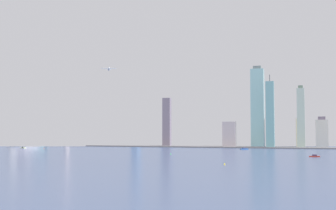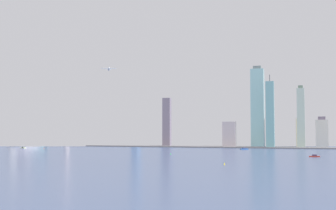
{
  "view_description": "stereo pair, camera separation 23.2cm",
  "coord_description": "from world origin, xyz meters",
  "px_view_note": "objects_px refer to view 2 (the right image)",
  "views": [
    {
      "loc": [
        324.76,
        -404.5,
        35.42
      ],
      "look_at": [
        32.37,
        520.16,
        91.35
      ],
      "focal_mm": 47.54,
      "sensor_mm": 36.0,
      "label": 1
    },
    {
      "loc": [
        324.98,
        -404.43,
        35.42
      ],
      "look_at": [
        32.37,
        520.16,
        91.35
      ],
      "focal_mm": 47.54,
      "sensor_mm": 36.0,
      "label": 2
    }
  ],
  "objects_px": {
    "stadium_dome": "(26,142)",
    "skyscraper_3": "(136,114)",
    "airplane": "(109,69)",
    "channel_buoy_2": "(44,148)",
    "skyscraper_7": "(40,126)",
    "channel_buoy_0": "(224,164)",
    "skyscraper_11": "(258,107)",
    "skyscraper_9": "(229,135)",
    "boat_1": "(23,148)",
    "skyscraper_0": "(322,133)",
    "boat_2": "(244,149)",
    "skyscraper_10": "(21,129)",
    "skyscraper_4": "(270,115)",
    "skyscraper_2": "(12,125)",
    "skyscraper_5": "(301,118)",
    "boat_0": "(314,156)",
    "skyscraper_6": "(41,132)",
    "channel_buoy_1": "(171,154)",
    "skyscraper_8": "(300,133)",
    "observation_tower": "(68,75)",
    "skyscraper_12": "(167,122)",
    "skyscraper_1": "(167,119)",
    "skyscraper_13": "(40,133)"
  },
  "relations": [
    {
      "from": "skyscraper_11",
      "to": "airplane",
      "type": "bearing_deg",
      "value": -164.68
    },
    {
      "from": "observation_tower",
      "to": "channel_buoy_1",
      "type": "xyz_separation_m",
      "value": [
        347.59,
        -293.19,
        -166.91
      ]
    },
    {
      "from": "skyscraper_11",
      "to": "boat_1",
      "type": "bearing_deg",
      "value": -156.22
    },
    {
      "from": "skyscraper_7",
      "to": "channel_buoy_0",
      "type": "bearing_deg",
      "value": -43.14
    },
    {
      "from": "skyscraper_9",
      "to": "skyscraper_10",
      "type": "height_order",
      "value": "skyscraper_10"
    },
    {
      "from": "stadium_dome",
      "to": "skyscraper_7",
      "type": "relative_size",
      "value": 0.78
    },
    {
      "from": "skyscraper_10",
      "to": "airplane",
      "type": "relative_size",
      "value": 2.72
    },
    {
      "from": "skyscraper_1",
      "to": "skyscraper_9",
      "type": "relative_size",
      "value": 2.41
    },
    {
      "from": "observation_tower",
      "to": "skyscraper_8",
      "type": "height_order",
      "value": "observation_tower"
    },
    {
      "from": "skyscraper_1",
      "to": "skyscraper_11",
      "type": "relative_size",
      "value": 0.75
    },
    {
      "from": "skyscraper_9",
      "to": "skyscraper_10",
      "type": "bearing_deg",
      "value": 175.93
    },
    {
      "from": "stadium_dome",
      "to": "skyscraper_3",
      "type": "height_order",
      "value": "skyscraper_3"
    },
    {
      "from": "skyscraper_7",
      "to": "skyscraper_10",
      "type": "relative_size",
      "value": 1.13
    },
    {
      "from": "skyscraper_9",
      "to": "boat_2",
      "type": "distance_m",
      "value": 104.67
    },
    {
      "from": "skyscraper_0",
      "to": "skyscraper_8",
      "type": "distance_m",
      "value": 45.18
    },
    {
      "from": "skyscraper_11",
      "to": "channel_buoy_0",
      "type": "distance_m",
      "value": 511.2
    },
    {
      "from": "skyscraper_7",
      "to": "boat_0",
      "type": "relative_size",
      "value": 6.55
    },
    {
      "from": "airplane",
      "to": "channel_buoy_2",
      "type": "bearing_deg",
      "value": -65.33
    },
    {
      "from": "skyscraper_11",
      "to": "boat_2",
      "type": "xyz_separation_m",
      "value": [
        -13.11,
        -118.93,
        -83.56
      ]
    },
    {
      "from": "observation_tower",
      "to": "skyscraper_1",
      "type": "bearing_deg",
      "value": 18.23
    },
    {
      "from": "skyscraper_11",
      "to": "boat_0",
      "type": "xyz_separation_m",
      "value": [
        110.04,
        -329.31,
        -83.62
      ]
    },
    {
      "from": "skyscraper_4",
      "to": "skyscraper_11",
      "type": "bearing_deg",
      "value": 127.48
    },
    {
      "from": "boat_1",
      "to": "skyscraper_5",
      "type": "bearing_deg",
      "value": 45.29
    },
    {
      "from": "skyscraper_3",
      "to": "channel_buoy_0",
      "type": "relative_size",
      "value": 60.87
    },
    {
      "from": "skyscraper_7",
      "to": "skyscraper_11",
      "type": "height_order",
      "value": "skyscraper_11"
    },
    {
      "from": "skyscraper_4",
      "to": "skyscraper_10",
      "type": "height_order",
      "value": "skyscraper_4"
    },
    {
      "from": "skyscraper_3",
      "to": "boat_1",
      "type": "bearing_deg",
      "value": -123.38
    },
    {
      "from": "stadium_dome",
      "to": "skyscraper_12",
      "type": "bearing_deg",
      "value": 3.13
    },
    {
      "from": "skyscraper_9",
      "to": "skyscraper_6",
      "type": "bearing_deg",
      "value": 174.63
    },
    {
      "from": "skyscraper_7",
      "to": "skyscraper_9",
      "type": "xyz_separation_m",
      "value": [
        512.33,
        -75.19,
        -19.98
      ]
    },
    {
      "from": "skyscraper_0",
      "to": "airplane",
      "type": "xyz_separation_m",
      "value": [
        -439.88,
        -139.79,
        139.02
      ]
    },
    {
      "from": "stadium_dome",
      "to": "skyscraper_10",
      "type": "bearing_deg",
      "value": 135.26
    },
    {
      "from": "skyscraper_5",
      "to": "skyscraper_11",
      "type": "xyz_separation_m",
      "value": [
        -88.65,
        14.49,
        22.98
      ]
    },
    {
      "from": "skyscraper_2",
      "to": "channel_buoy_1",
      "type": "height_order",
      "value": "skyscraper_2"
    },
    {
      "from": "boat_0",
      "to": "boat_1",
      "type": "xyz_separation_m",
      "value": [
        -554.25,
        133.54,
        -0.06
      ]
    },
    {
      "from": "skyscraper_1",
      "to": "boat_2",
      "type": "bearing_deg",
      "value": -38.16
    },
    {
      "from": "skyscraper_3",
      "to": "skyscraper_8",
      "type": "relative_size",
      "value": 2.46
    },
    {
      "from": "skyscraper_6",
      "to": "channel_buoy_0",
      "type": "height_order",
      "value": "skyscraper_6"
    },
    {
      "from": "skyscraper_11",
      "to": "boat_2",
      "type": "bearing_deg",
      "value": -96.29
    },
    {
      "from": "channel_buoy_2",
      "to": "skyscraper_3",
      "type": "bearing_deg",
      "value": 65.59
    },
    {
      "from": "skyscraper_13",
      "to": "skyscraper_0",
      "type": "bearing_deg",
      "value": 6.42
    },
    {
      "from": "skyscraper_8",
      "to": "boat_0",
      "type": "bearing_deg",
      "value": -86.3
    },
    {
      "from": "skyscraper_2",
      "to": "skyscraper_3",
      "type": "xyz_separation_m",
      "value": [
        301.37,
        68.21,
        27.01
      ]
    },
    {
      "from": "skyscraper_8",
      "to": "airplane",
      "type": "distance_m",
      "value": 440.09
    },
    {
      "from": "skyscraper_9",
      "to": "boat_1",
      "type": "relative_size",
      "value": 3.49
    },
    {
      "from": "skyscraper_4",
      "to": "skyscraper_6",
      "type": "bearing_deg",
      "value": 174.41
    },
    {
      "from": "skyscraper_8",
      "to": "skyscraper_12",
      "type": "bearing_deg",
      "value": -165.21
    },
    {
      "from": "skyscraper_0",
      "to": "channel_buoy_2",
      "type": "xyz_separation_m",
      "value": [
        -527.05,
        -250.07,
        -29.69
      ]
    },
    {
      "from": "skyscraper_2",
      "to": "boat_2",
      "type": "height_order",
      "value": "skyscraper_2"
    },
    {
      "from": "skyscraper_8",
      "to": "boat_2",
      "type": "relative_size",
      "value": 4.14
    }
  ]
}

